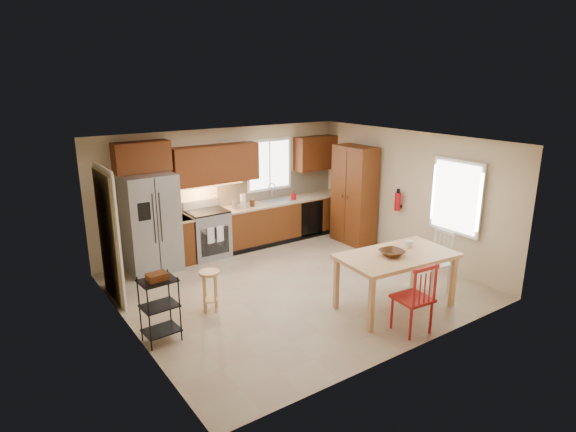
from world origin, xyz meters
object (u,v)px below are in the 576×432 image
Objects in this scene: dining_table at (395,281)px; utility_cart at (160,309)px; refrigerator at (151,223)px; range_stove at (208,234)px; fire_extinguisher at (398,202)px; chair_white at (433,262)px; soap_bottle at (293,195)px; bar_stool at (210,291)px; table_bowl at (392,256)px; pantry at (354,195)px; chair_red at (413,297)px; table_jar at (409,245)px.

utility_cart is (-3.36, 1.10, 0.04)m from dining_table.
refrigerator reaches higher than range_stove.
fire_extinguisher is 1.89m from chair_white.
chair_white is (0.95, 0.05, 0.09)m from dining_table.
soap_bottle reaches higher than bar_stool.
refrigerator is 1.93× the size of utility_cart.
chair_white is at bearing 2.70° from table_bowl.
range_stove is at bearing 177.60° from soap_bottle.
fire_extinguisher is at bearing -79.22° from pantry.
chair_white is at bearing -103.24° from pantry.
soap_bottle is 4.39m from chair_red.
range_stove is at bearing 161.71° from pantry.
soap_bottle is 0.29× the size of bar_stool.
pantry is 3.19m from table_bowl.
chair_red is at bearing 123.27° from chair_white.
soap_bottle is at bearing -0.45° from refrigerator.
soap_bottle is at bearing 82.06° from chair_red.
utility_cart reaches higher than range_stove.
fire_extinguisher is 2.52m from table_bowl.
chair_red is 1.11× the size of utility_cart.
refrigerator is 5.03m from chair_white.
fire_extinguisher is at bearing -20.46° from bar_stool.
dining_table is at bearing -164.05° from table_jar.
fire_extinguisher is at bearing -22.23° from chair_white.
fire_extinguisher is (3.18, -2.04, 0.64)m from range_stove.
pantry is at bearing 65.12° from chair_red.
dining_table is at bearing -99.83° from soap_bottle.
soap_bottle is at bearing -2.40° from range_stove.
chair_red is at bearing -119.84° from pantry.
fire_extinguisher is 4.26m from bar_stool.
table_jar is (0.50, 0.11, 0.03)m from table_bowl.
refrigerator is 10.49× the size of table_jar.
pantry reaches higher than fire_extinguisher.
pantry is 2.23× the size of utility_cart.
range_stove is 3.95m from dining_table.
pantry is at bearing -8.28° from chair_white.
soap_bottle is 1.10× the size of table_jar.
chair_red is at bearing -62.74° from refrigerator.
chair_white is (3.51, -3.58, -0.39)m from refrigerator.
bar_stool is at bearing 21.21° from utility_cart.
soap_bottle is at bearing 136.55° from pantry.
range_stove is 3.83m from fire_extinguisher.
table_bowl is 3.45m from utility_cart.
bar_stool is at bearing -178.25° from fire_extinguisher.
refrigerator is 2.80× the size of bar_stool.
chair_white is (-0.62, -2.66, -0.53)m from pantry.
refrigerator reaches higher than table_bowl.
utility_cart is at bearing 161.24° from table_bowl.
bar_stool is 0.69× the size of utility_cart.
soap_bottle is 0.20× the size of utility_cart.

